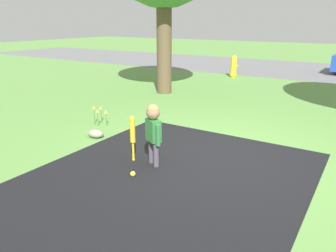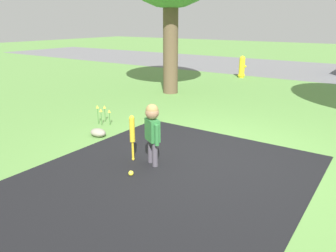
% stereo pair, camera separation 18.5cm
% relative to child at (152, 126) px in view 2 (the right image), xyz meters
% --- Properties ---
extents(ground_plane, '(60.00, 60.00, 0.00)m').
position_rel_child_xyz_m(ground_plane, '(0.65, 0.83, -0.60)').
color(ground_plane, '#5B8C42').
extents(driveway_strip, '(3.56, 7.00, 0.01)m').
position_rel_child_xyz_m(driveway_strip, '(0.41, -1.67, -0.60)').
color(driveway_strip, black).
rests_on(driveway_strip, ground).
extents(street_strip, '(40.00, 6.00, 0.01)m').
position_rel_child_xyz_m(street_strip, '(0.65, 11.71, -0.60)').
color(street_strip, slate).
rests_on(street_strip, ground).
extents(child, '(0.34, 0.25, 0.93)m').
position_rel_child_xyz_m(child, '(0.00, 0.00, 0.00)').
color(child, '#4C4751').
rests_on(child, ground).
extents(baseball_bat, '(0.08, 0.08, 0.72)m').
position_rel_child_xyz_m(baseball_bat, '(-0.34, -0.05, -0.14)').
color(baseball_bat, yellow).
rests_on(baseball_bat, ground).
extents(sports_ball, '(0.07, 0.07, 0.07)m').
position_rel_child_xyz_m(sports_ball, '(-0.02, -0.48, -0.57)').
color(sports_ball, yellow).
rests_on(sports_ball, ground).
extents(fire_hydrant, '(0.30, 0.27, 0.81)m').
position_rel_child_xyz_m(fire_hydrant, '(-1.99, 8.19, -0.21)').
color(fire_hydrant, yellow).
rests_on(fire_hydrant, ground).
extents(flower_bed, '(0.32, 0.29, 0.40)m').
position_rel_child_xyz_m(flower_bed, '(-2.06, 1.02, -0.30)').
color(flower_bed, '#38702D').
rests_on(flower_bed, ground).
extents(edging_rock, '(0.32, 0.22, 0.15)m').
position_rel_child_xyz_m(edging_rock, '(-1.59, 0.41, -0.53)').
color(edging_rock, gray).
rests_on(edging_rock, ground).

